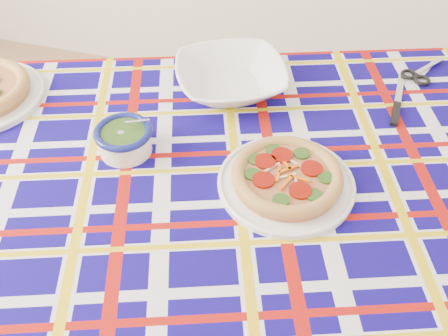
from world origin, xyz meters
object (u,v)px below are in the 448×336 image
(dining_table, at_px, (202,211))
(main_focaccia_plate, at_px, (287,176))
(serving_bowl, at_px, (231,78))
(pesto_bowl, at_px, (124,138))

(dining_table, distance_m, main_focaccia_plate, 0.22)
(serving_bowl, bearing_deg, main_focaccia_plate, -55.78)
(main_focaccia_plate, xyz_separation_m, pesto_bowl, (-0.39, 0.01, 0.01))
(main_focaccia_plate, bearing_deg, pesto_bowl, 178.79)
(dining_table, height_order, serving_bowl, serving_bowl)
(main_focaccia_plate, xyz_separation_m, serving_bowl, (-0.22, 0.32, 0.01))
(main_focaccia_plate, relative_size, serving_bowl, 1.06)
(serving_bowl, bearing_deg, pesto_bowl, -119.25)
(main_focaccia_plate, bearing_deg, serving_bowl, 124.22)
(pesto_bowl, xyz_separation_m, serving_bowl, (0.17, 0.31, -0.00))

